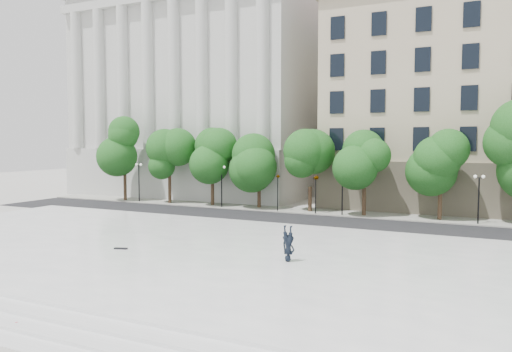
% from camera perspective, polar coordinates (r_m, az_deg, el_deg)
% --- Properties ---
extents(ground, '(160.00, 160.00, 0.00)m').
position_cam_1_polar(ground, '(29.42, -13.83, -9.68)').
color(ground, '#B9B6AE').
rests_on(ground, ground).
extents(plaza, '(44.00, 22.00, 0.45)m').
position_cam_1_polar(plaza, '(31.68, -10.34, -8.23)').
color(plaza, white).
rests_on(plaza, ground).
extents(street, '(60.00, 8.00, 0.02)m').
position_cam_1_polar(street, '(44.50, 1.16, -4.91)').
color(street, black).
rests_on(street, ground).
extents(far_sidewalk, '(60.00, 4.00, 0.12)m').
position_cam_1_polar(far_sidewalk, '(49.95, 4.04, -3.88)').
color(far_sidewalk, '#9F9D93').
rests_on(far_sidewalk, ground).
extents(building_west, '(31.50, 27.65, 25.60)m').
position_cam_1_polar(building_west, '(70.34, -4.50, 8.87)').
color(building_west, '#B6B6B1').
rests_on(building_west, ground).
extents(traffic_light_west, '(0.41, 1.56, 4.12)m').
position_cam_1_polar(traffic_light_west, '(48.31, 2.50, 0.08)').
color(traffic_light_west, black).
rests_on(traffic_light_west, ground).
extents(traffic_light_east, '(1.00, 1.79, 4.21)m').
position_cam_1_polar(traffic_light_east, '(46.90, 6.85, 0.07)').
color(traffic_light_east, black).
rests_on(traffic_light_east, ground).
extents(person_lying, '(0.85, 2.00, 0.53)m').
position_cam_1_polar(person_lying, '(27.15, 3.72, -9.18)').
color(person_lying, black).
rests_on(person_lying, plaza).
extents(skateboard, '(0.83, 0.45, 0.08)m').
position_cam_1_polar(skateboard, '(31.22, -15.20, -7.99)').
color(skateboard, black).
rests_on(skateboard, plaza).
extents(street_trees, '(44.43, 5.34, 8.08)m').
position_cam_1_polar(street_trees, '(49.11, 3.33, 2.08)').
color(street_trees, '#382619').
rests_on(street_trees, ground).
extents(lamp_posts, '(35.82, 0.28, 4.42)m').
position_cam_1_polar(lamp_posts, '(48.65, 2.58, -0.65)').
color(lamp_posts, black).
rests_on(lamp_posts, ground).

